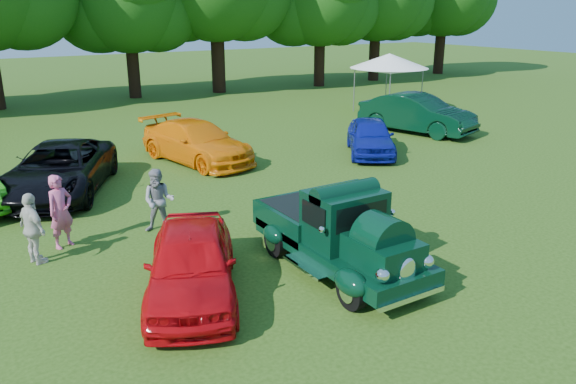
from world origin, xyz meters
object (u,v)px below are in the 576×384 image
spectator_pink (61,211)px  spectator_grey (159,201)px  back_car_orange (197,142)px  canopy_tent (389,61)px  back_car_green (417,114)px  back_car_blue (370,136)px  hero_pickup (338,234)px  spectator_white (33,229)px  red_convertible (192,263)px  back_car_black (59,169)px

spectator_pink → spectator_grey: size_ratio=1.08×
back_car_orange → spectator_pink: size_ratio=2.89×
canopy_tent → back_car_green: bearing=-117.2°
back_car_blue → canopy_tent: 9.26m
back_car_blue → back_car_green: size_ratio=0.78×
hero_pickup → spectator_grey: size_ratio=2.85×
hero_pickup → spectator_white: hero_pickup is taller
canopy_tent → red_convertible: bearing=-141.2°
back_car_orange → back_car_green: (9.91, -0.45, 0.12)m
spectator_grey → spectator_white: 2.82m
back_car_blue → spectator_grey: size_ratio=2.50×
red_convertible → back_car_orange: back_car_orange is taller
spectator_pink → spectator_grey: (2.14, -0.27, -0.06)m
back_car_orange → spectator_pink: spectator_pink is taller
red_convertible → back_car_black: size_ratio=0.76×
spectator_pink → canopy_tent: size_ratio=0.38×
spectator_grey → spectator_white: size_ratio=1.00×
back_car_black → spectator_white: 4.85m
back_car_black → back_car_blue: bearing=20.5°
spectator_white → red_convertible: bearing=-163.3°
hero_pickup → spectator_grey: hero_pickup is taller
back_car_orange → back_car_blue: back_car_orange is taller
hero_pickup → red_convertible: hero_pickup is taller
spectator_white → back_car_black: bearing=-36.1°
spectator_pink → back_car_orange: bearing=16.6°
hero_pickup → back_car_orange: (0.91, 9.35, -0.05)m
back_car_blue → canopy_tent: size_ratio=0.89×
hero_pickup → back_car_orange: bearing=84.4°
back_car_orange → spectator_white: 8.46m
red_convertible → back_car_black: (-0.85, 7.68, 0.05)m
back_car_black → back_car_blue: back_car_black is taller
back_car_blue → back_car_orange: bearing=-168.0°
spectator_white → canopy_tent: size_ratio=0.35×
red_convertible → back_car_orange: 9.71m
hero_pickup → spectator_grey: (-2.39, 3.82, 0.03)m
back_car_orange → spectator_pink: (-5.44, -5.25, 0.13)m
back_car_black → spectator_grey: 4.55m
back_car_blue → hero_pickup: bearing=-99.8°
back_car_orange → back_car_black: bearing=-178.6°
back_car_blue → spectator_white: 12.41m
spectator_grey → canopy_tent: bearing=62.5°
red_convertible → spectator_grey: (0.58, 3.37, 0.10)m
back_car_black → back_car_blue: (10.52, -1.12, -0.06)m
red_convertible → back_car_black: bearing=120.3°
red_convertible → back_car_green: (13.79, 8.45, 0.15)m
red_convertible → spectator_grey: bearing=104.2°
spectator_pink → canopy_tent: 20.04m
hero_pickup → back_car_black: hero_pickup is taller
back_car_black → spectator_pink: bearing=-73.4°
hero_pickup → spectator_pink: hero_pickup is taller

